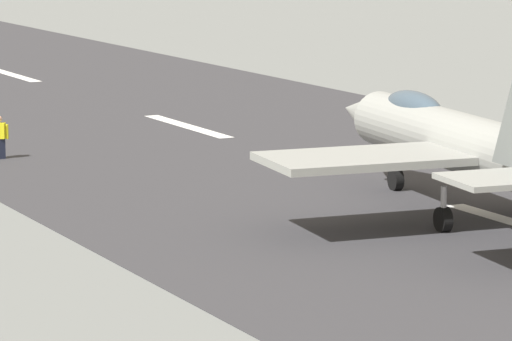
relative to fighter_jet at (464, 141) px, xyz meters
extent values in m
cube|color=white|center=(22.36, -0.88, -2.39)|extent=(8.00, 0.70, 0.00)
cube|color=white|center=(46.32, -0.88, -2.39)|extent=(8.00, 0.70, 0.00)
cylinder|color=gray|center=(-0.02, 0.00, -0.07)|extent=(12.89, 3.50, 1.88)
cone|color=gray|center=(7.76, -1.01, -0.07)|extent=(3.12, 1.96, 1.60)
ellipsoid|color=#3F5160|center=(3.55, -0.46, 0.63)|extent=(3.71, 1.55, 1.10)
cube|color=gray|center=(-0.51, 4.00, -0.17)|extent=(4.13, 6.31, 0.24)
cube|color=gray|center=(-6.20, 3.22, 0.03)|extent=(2.74, 3.09, 0.16)
cylinder|color=silver|center=(4.84, -0.63, -1.71)|extent=(0.18, 0.18, 1.40)
cylinder|color=black|center=(4.84, -0.63, -2.03)|extent=(0.79, 0.40, 0.76)
cylinder|color=silver|center=(-1.60, 1.82, -1.71)|extent=(0.18, 0.18, 1.40)
cylinder|color=black|center=(-1.60, 1.82, -2.03)|extent=(0.79, 0.40, 0.76)
cube|color=#1E2338|center=(17.56, 9.34, -1.96)|extent=(0.24, 0.36, 0.90)
cube|color=yellow|center=(17.56, 9.34, -1.30)|extent=(0.47, 0.52, 0.61)
cylinder|color=yellow|center=(17.40, 9.08, -1.33)|extent=(0.10, 0.10, 0.58)
cone|color=orange|center=(19.72, -12.52, -2.14)|extent=(0.44, 0.44, 0.55)
camera|label=1|loc=(-38.76, 27.51, 7.14)|focal=107.29mm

